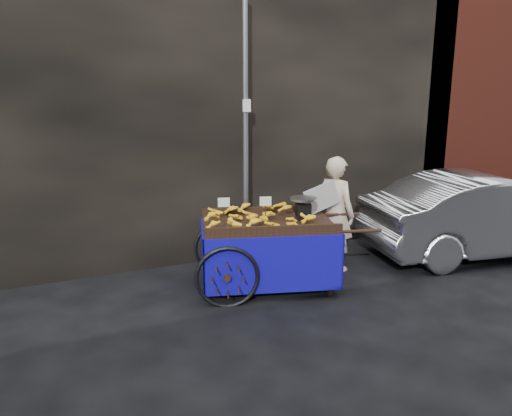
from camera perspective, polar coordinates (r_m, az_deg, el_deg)
name	(u,v)px	position (r m, az deg, el deg)	size (l,w,h in m)	color
ground	(263,296)	(6.63, 0.86, -10.02)	(80.00, 80.00, 0.00)	black
building_wall	(221,97)	(8.62, -4.06, 12.57)	(13.50, 2.00, 5.00)	black
street_pole	(246,133)	(7.41, -1.20, 8.59)	(0.12, 0.10, 4.00)	slate
banana_cart	(264,229)	(6.67, 0.92, -2.46)	(2.61, 1.71, 1.31)	black
vendor	(335,213)	(7.42, 9.04, -0.61)	(0.91, 0.73, 1.70)	beige
plastic_bag	(330,265)	(7.41, 8.44, -6.50)	(0.28, 0.23, 0.25)	blue
parked_car	(488,215)	(8.84, 25.03, -0.69)	(1.41, 4.03, 1.33)	#BBBCC2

